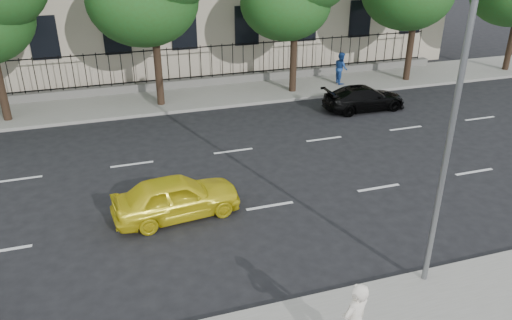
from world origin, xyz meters
The scene contains 8 objects.
ground centered at (0.00, 0.00, 0.00)m, with size 120.00×120.00×0.00m, color black.
far_sidewalk centered at (0.00, 14.00, 0.07)m, with size 60.00×4.00×0.15m, color gray.
lane_markings centered at (0.00, 4.75, 0.01)m, with size 49.60×4.62×0.01m, color silver, non-canonical shape.
iron_fence centered at (0.00, 15.70, 0.65)m, with size 30.00×0.50×2.20m.
street_light centered at (2.50, -1.77, 5.15)m, with size 0.25×3.32×8.05m.
yellow_taxi centered at (-2.95, 2.85, 0.67)m, with size 1.59×3.94×1.34m, color yellow.
black_sedan centered at (7.39, 9.78, 0.59)m, with size 1.66×4.09×1.19m, color black.
pedestrian_far centered at (8.05, 13.68, 1.02)m, with size 0.84×0.66×1.73m, color #1F4694.
Camera 1 is at (-4.69, -10.67, 8.39)m, focal length 35.00 mm.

